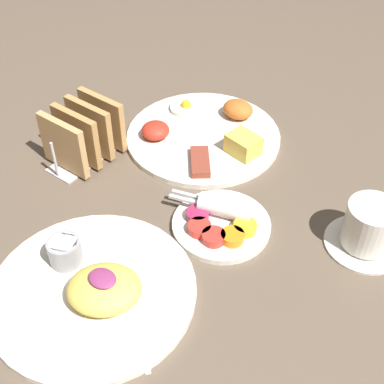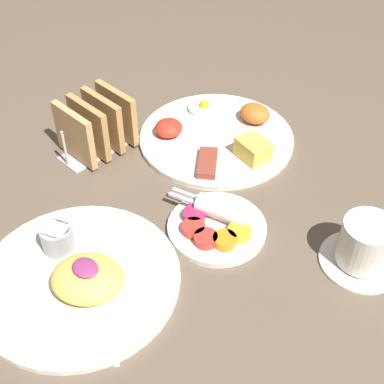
{
  "view_description": "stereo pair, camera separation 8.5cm",
  "coord_description": "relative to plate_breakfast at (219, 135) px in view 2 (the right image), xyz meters",
  "views": [
    {
      "loc": [
        0.43,
        -0.44,
        0.61
      ],
      "look_at": [
        0.06,
        0.06,
        0.03
      ],
      "focal_mm": 50.0,
      "sensor_mm": 36.0,
      "label": 1
    },
    {
      "loc": [
        0.5,
        -0.39,
        0.61
      ],
      "look_at": [
        0.06,
        0.06,
        0.03
      ],
      "focal_mm": 50.0,
      "sensor_mm": 36.0,
      "label": 2
    }
  ],
  "objects": [
    {
      "name": "ground_plane",
      "position": [
        0.03,
        -0.22,
        -0.01
      ],
      "size": [
        3.0,
        3.0,
        0.0
      ],
      "primitive_type": "plane",
      "color": "brown"
    },
    {
      "name": "plate_breakfast",
      "position": [
        0.0,
        0.0,
        0.0
      ],
      "size": [
        0.29,
        0.29,
        0.05
      ],
      "color": "silver",
      "rests_on": "ground_plane"
    },
    {
      "name": "plate_condiments",
      "position": [
        0.16,
        -0.17,
        0.0
      ],
      "size": [
        0.17,
        0.15,
        0.04
      ],
      "color": "silver",
      "rests_on": "ground_plane"
    },
    {
      "name": "plate_foreground",
      "position": [
        0.09,
        -0.38,
        0.0
      ],
      "size": [
        0.29,
        0.29,
        0.06
      ],
      "color": "silver",
      "rests_on": "ground_plane"
    },
    {
      "name": "toast_rack",
      "position": [
        -0.14,
        -0.17,
        0.04
      ],
      "size": [
        0.1,
        0.15,
        0.1
      ],
      "color": "#B7B7BC",
      "rests_on": "ground_plane"
    },
    {
      "name": "coffee_cup",
      "position": [
        0.35,
        -0.07,
        0.03
      ],
      "size": [
        0.12,
        0.12,
        0.08
      ],
      "color": "silver",
      "rests_on": "ground_plane"
    },
    {
      "name": "teaspoon",
      "position": [
        0.16,
        -0.37,
        -0.01
      ],
      "size": [
        0.1,
        0.09,
        0.01
      ],
      "color": "silver",
      "rests_on": "ground_plane"
    }
  ]
}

